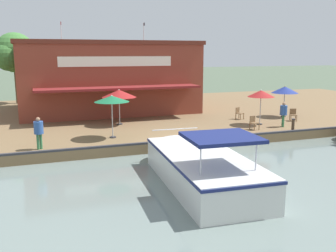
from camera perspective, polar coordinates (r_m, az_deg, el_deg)
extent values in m
plane|color=#4C5B47|center=(20.57, 2.98, -3.92)|extent=(220.00, 220.00, 0.00)
cube|color=brown|center=(30.74, -4.83, 1.66)|extent=(22.00, 56.00, 0.60)
cube|color=#2D2D33|center=(20.50, 2.90, -2.10)|extent=(0.20, 50.40, 0.10)
cube|color=brown|center=(32.03, -9.53, 7.26)|extent=(9.70, 13.53, 5.32)
cube|color=#5C271C|center=(31.97, -9.69, 12.29)|extent=(9.90, 13.80, 0.30)
cube|color=maroon|center=(26.43, -7.31, 5.75)|extent=(1.80, 11.50, 0.16)
cube|color=silver|center=(27.17, -7.80, 9.73)|extent=(0.08, 8.12, 0.70)
cylinder|color=silver|center=(32.75, -3.73, 13.79)|extent=(0.06, 0.06, 1.91)
cube|color=#4C4C56|center=(32.63, -3.66, 15.22)|extent=(0.36, 0.03, 0.24)
cylinder|color=silver|center=(31.59, -15.96, 13.43)|extent=(0.06, 0.06, 1.83)
cube|color=#B23338|center=(31.46, -16.02, 14.83)|extent=(0.36, 0.03, 0.24)
cylinder|color=#B7B7B7|center=(25.10, -7.41, 2.65)|extent=(0.06, 0.06, 2.15)
cylinder|color=#2D2D33|center=(25.28, -7.35, 0.31)|extent=(0.36, 0.36, 0.06)
cone|color=maroon|center=(24.98, -7.46, 4.93)|extent=(2.28, 2.28, 0.50)
cone|color=white|center=(24.97, -7.47, 4.98)|extent=(1.41, 1.41, 0.40)
sphere|color=white|center=(24.95, -7.48, 5.50)|extent=(0.08, 0.08, 0.08)
cylinder|color=#B7B7B7|center=(21.20, -8.49, 1.22)|extent=(0.06, 0.06, 2.27)
cylinder|color=#2D2D33|center=(21.41, -8.40, -1.69)|extent=(0.36, 0.36, 0.06)
cone|color=#19663D|center=(21.04, -8.57, 4.13)|extent=(1.95, 1.95, 0.34)
cone|color=silver|center=(21.04, -8.57, 4.18)|extent=(1.21, 1.21, 0.27)
sphere|color=silver|center=(21.02, -8.58, 4.59)|extent=(0.08, 0.08, 0.08)
cylinder|color=#B7B7B7|center=(29.34, 17.27, 3.41)|extent=(0.06, 0.06, 2.10)
cylinder|color=#2D2D33|center=(29.49, 17.16, 1.45)|extent=(0.36, 0.36, 0.06)
cone|color=navy|center=(29.24, 17.38, 5.30)|extent=(1.96, 1.96, 0.49)
cone|color=yellow|center=(29.23, 17.38, 5.34)|extent=(1.21, 1.21, 0.39)
sphere|color=yellow|center=(29.21, 17.41, 5.78)|extent=(0.08, 0.08, 0.08)
cylinder|color=#B7B7B7|center=(25.62, 13.89, 2.58)|extent=(0.06, 0.06, 2.15)
cylinder|color=#2D2D33|center=(25.79, 13.78, 0.29)|extent=(0.36, 0.36, 0.06)
cone|color=maroon|center=(25.50, 13.99, 4.82)|extent=(1.77, 1.77, 0.44)
cone|color=white|center=(25.50, 13.99, 4.87)|extent=(1.10, 1.10, 0.35)
sphere|color=white|center=(25.48, 14.02, 5.32)|extent=(0.08, 0.08, 0.08)
cube|color=brown|center=(27.62, 19.02, 1.09)|extent=(0.05, 0.05, 0.42)
cube|color=brown|center=(27.53, 18.21, 1.11)|extent=(0.05, 0.05, 0.42)
cube|color=brown|center=(28.00, 18.85, 1.23)|extent=(0.05, 0.05, 0.42)
cube|color=brown|center=(27.92, 18.05, 1.25)|extent=(0.05, 0.05, 0.42)
cube|color=brown|center=(27.73, 18.56, 1.60)|extent=(0.59, 0.59, 0.05)
cube|color=brown|center=(27.89, 18.50, 2.13)|extent=(0.23, 0.41, 0.40)
cube|color=brown|center=(27.55, 11.44, 1.46)|extent=(0.05, 0.05, 0.42)
cube|color=brown|center=(27.22, 10.97, 1.36)|extent=(0.05, 0.05, 0.42)
cube|color=brown|center=(27.77, 10.76, 1.56)|extent=(0.05, 0.05, 0.42)
cube|color=brown|center=(27.44, 10.29, 1.46)|extent=(0.05, 0.05, 0.42)
cube|color=brown|center=(27.46, 10.88, 1.90)|extent=(0.59, 0.59, 0.05)
cube|color=brown|center=(27.54, 10.56, 2.41)|extent=(0.23, 0.41, 0.40)
cube|color=brown|center=(23.94, 13.71, -0.08)|extent=(0.05, 0.05, 0.42)
cube|color=brown|center=(23.66, 13.03, -0.18)|extent=(0.05, 0.05, 0.42)
cube|color=brown|center=(24.22, 13.04, 0.07)|extent=(0.05, 0.05, 0.42)
cube|color=brown|center=(23.94, 12.36, -0.02)|extent=(0.05, 0.05, 0.42)
cube|color=brown|center=(23.90, 13.06, 0.45)|extent=(0.52, 0.52, 0.05)
cube|color=brown|center=(24.00, 12.75, 1.05)|extent=(0.13, 0.44, 0.40)
cylinder|color=#337547|center=(19.64, -19.20, -2.28)|extent=(0.13, 0.13, 0.79)
cylinder|color=#337547|center=(19.72, -18.80, -2.21)|extent=(0.13, 0.13, 0.79)
cylinder|color=#2D5193|center=(19.54, -19.13, -0.24)|extent=(0.46, 0.46, 0.62)
sphere|color=#9E7051|center=(19.46, -19.21, 0.97)|extent=(0.21, 0.21, 0.21)
cylinder|color=#337547|center=(25.43, 17.08, 0.79)|extent=(0.13, 0.13, 0.78)
cylinder|color=#337547|center=(25.28, 17.15, 0.73)|extent=(0.13, 0.13, 0.78)
cylinder|color=#2D5193|center=(25.25, 17.21, 2.31)|extent=(0.45, 0.45, 0.62)
sphere|color=#9E7051|center=(25.19, 17.26, 3.24)|extent=(0.21, 0.21, 0.21)
cube|color=silver|center=(15.16, 5.39, -6.71)|extent=(7.25, 3.33, 1.26)
ellipsoid|color=silver|center=(18.37, 1.37, -3.48)|extent=(2.66, 2.91, 1.26)
cube|color=navy|center=(15.00, 5.42, -4.72)|extent=(7.33, 3.37, 0.10)
cube|color=navy|center=(13.22, 8.14, -1.74)|extent=(2.33, 2.60, 0.13)
cylinder|color=silver|center=(13.24, 13.28, -4.34)|extent=(0.05, 0.05, 1.09)
cylinder|color=silver|center=(12.39, 4.99, -5.14)|extent=(0.05, 0.05, 1.09)
cylinder|color=silver|center=(18.43, 1.11, -0.46)|extent=(0.18, 2.33, 0.04)
cylinder|color=#473323|center=(24.22, 18.51, 0.13)|extent=(0.18, 0.18, 0.72)
cylinder|color=#2D2D33|center=(24.15, 18.57, 1.02)|extent=(0.22, 0.22, 0.04)
cylinder|color=brown|center=(38.19, -21.93, 5.74)|extent=(0.48, 0.48, 3.35)
sphere|color=#427A38|center=(38.07, -22.27, 10.32)|extent=(3.69, 3.69, 3.69)
sphere|color=#427A38|center=(37.37, -23.14, 9.69)|extent=(2.58, 2.58, 2.58)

